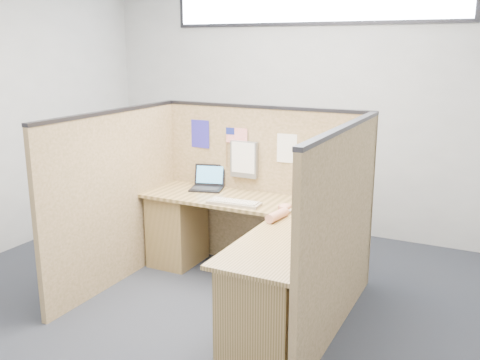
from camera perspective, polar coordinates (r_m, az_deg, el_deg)
The scene contains 14 objects.
floor at distance 4.44m, azimuth -3.11°, elevation -13.39°, with size 5.00×5.00×0.00m, color black.
wall_back at distance 6.03m, azimuth 7.43°, elevation 7.82°, with size 5.00×5.00×0.00m, color #AEB2B4.
clerestory_window at distance 5.99m, azimuth 7.70°, elevation 17.84°, with size 3.30×0.04×0.38m.
cubicle_partitions at distance 4.50m, azimuth -0.55°, elevation -2.42°, with size 2.06×1.83×1.53m.
l_desk at distance 4.42m, azimuth 0.76°, elevation -7.85°, with size 1.95×1.75×0.73m.
laptop at distance 5.08m, azimuth -3.28°, elevation -0.33°, with size 0.34×0.35×0.21m.
keyboard at distance 4.58m, azimuth -0.64°, elevation -2.43°, with size 0.47×0.19×0.03m.
mouse at distance 4.37m, azimuth 4.84°, elevation -3.16°, with size 0.11×0.07×0.05m, color silver.
hand_forearm at distance 4.24m, azimuth 4.28°, elevation -3.49°, with size 0.11×0.39×0.08m.
blue_poster at distance 5.17m, azimuth -4.27°, elevation 4.92°, with size 0.20×0.00×0.27m, color #2823A0.
american_flag at distance 4.98m, azimuth -0.64°, elevation 4.62°, with size 0.22×0.01×0.38m.
file_holder at distance 4.95m, azimuth 0.44°, elevation 2.23°, with size 0.27×0.05×0.34m.
paper_left at distance 4.78m, azimuth 5.15°, elevation 3.37°, with size 0.20×0.00×0.26m, color white.
paper_right at distance 4.71m, azimuth 8.25°, elevation 2.19°, with size 0.24×0.00×0.30m, color white.
Camera 1 is at (1.97, -3.41, 2.05)m, focal length 40.00 mm.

